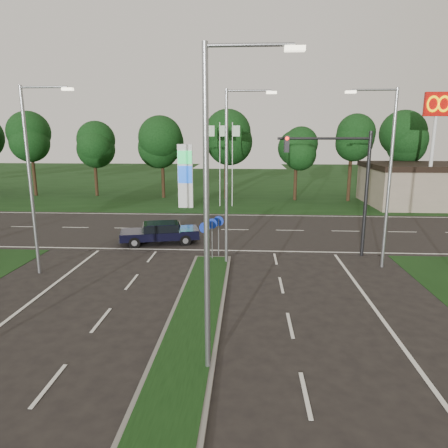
{
  "coord_description": "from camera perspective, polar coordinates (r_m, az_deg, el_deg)",
  "views": [
    {
      "loc": [
        1.9,
        -4.47,
        6.72
      ],
      "look_at": [
        0.68,
        15.99,
        2.2
      ],
      "focal_mm": 32.0,
      "sensor_mm": 36.0,
      "label": 1
    }
  ],
  "objects": [
    {
      "name": "verge_far",
      "position": [
        59.88,
        1.58,
        5.98
      ],
      "size": [
        160.0,
        50.0,
        0.02
      ],
      "primitive_type": "cube",
      "color": "black",
      "rests_on": "ground"
    },
    {
      "name": "cross_road",
      "position": [
        29.32,
        -0.39,
        -0.82
      ],
      "size": [
        160.0,
        12.0,
        0.02
      ],
      "primitive_type": "cube",
      "color": "black",
      "rests_on": "ground"
    },
    {
      "name": "median_kerb",
      "position": [
        10.94,
        -8.07,
        -25.2
      ],
      "size": [
        2.0,
        26.0,
        0.12
      ],
      "primitive_type": "cube",
      "color": "slate",
      "rests_on": "ground"
    },
    {
      "name": "streetlight_median_near",
      "position": [
        10.64,
        -1.46,
        3.56
      ],
      "size": [
        2.53,
        0.22,
        9.0
      ],
      "color": "gray",
      "rests_on": "ground"
    },
    {
      "name": "streetlight_median_far",
      "position": [
        20.56,
        0.91,
        7.85
      ],
      "size": [
        2.53,
        0.22,
        9.0
      ],
      "color": "gray",
      "rests_on": "ground"
    },
    {
      "name": "streetlight_left_far",
      "position": [
        21.16,
        -25.6,
        6.78
      ],
      "size": [
        2.53,
        0.22,
        9.0
      ],
      "color": "gray",
      "rests_on": "ground"
    },
    {
      "name": "streetlight_right_far",
      "position": [
        21.67,
        22.16,
        7.18
      ],
      "size": [
        2.53,
        0.22,
        9.0
      ],
      "rotation": [
        0.0,
        0.0,
        3.14
      ],
      "color": "gray",
      "rests_on": "ground"
    },
    {
      "name": "traffic_signal",
      "position": [
        23.18,
        16.72,
        6.8
      ],
      "size": [
        5.1,
        0.42,
        7.0
      ],
      "color": "black",
      "rests_on": "ground"
    },
    {
      "name": "median_signs",
      "position": [
        21.55,
        -1.73,
        -1.01
      ],
      "size": [
        1.16,
        1.76,
        2.38
      ],
      "color": "gray",
      "rests_on": "ground"
    },
    {
      "name": "gas_pylon",
      "position": [
        38.11,
        -5.22,
        7.08
      ],
      "size": [
        5.8,
        1.26,
        8.0
      ],
      "color": "silver",
      "rests_on": "ground"
    },
    {
      "name": "mcdonalds_sign",
      "position": [
        39.86,
        27.99,
        12.85
      ],
      "size": [
        2.2,
        0.47,
        10.4
      ],
      "color": "silver",
      "rests_on": "ground"
    },
    {
      "name": "treeline_far",
      "position": [
        44.44,
        1.12,
        12.57
      ],
      "size": [
        6.0,
        6.0,
        9.9
      ],
      "color": "black",
      "rests_on": "ground"
    },
    {
      "name": "navy_sedan",
      "position": [
        25.81,
        -9.12,
        -1.17
      ],
      "size": [
        5.2,
        3.07,
        1.34
      ],
      "rotation": [
        0.0,
        0.0,
        1.81
      ],
      "color": "black",
      "rests_on": "ground"
    }
  ]
}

